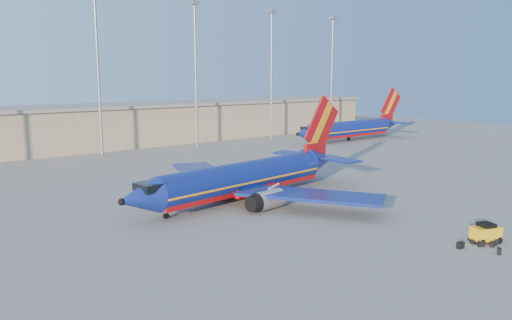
% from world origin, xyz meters
% --- Properties ---
extents(ground, '(220.00, 220.00, 0.00)m').
position_xyz_m(ground, '(0.00, 0.00, 0.00)').
color(ground, slate).
rests_on(ground, ground).
extents(terminal_building, '(122.00, 16.00, 8.50)m').
position_xyz_m(terminal_building, '(10.00, 58.00, 4.32)').
color(terminal_building, gray).
rests_on(terminal_building, ground).
extents(light_mast_row, '(101.60, 1.60, 28.65)m').
position_xyz_m(light_mast_row, '(5.00, 46.00, 17.55)').
color(light_mast_row, gray).
rests_on(light_mast_row, ground).
extents(aircraft_main, '(34.25, 32.79, 11.61)m').
position_xyz_m(aircraft_main, '(-4.53, 4.78, 2.48)').
color(aircraft_main, navy).
rests_on(aircraft_main, ground).
extents(aircraft_second, '(34.21, 13.34, 11.59)m').
position_xyz_m(aircraft_second, '(46.65, 32.26, 2.66)').
color(aircraft_second, navy).
rests_on(aircraft_second, ground).
extents(baggage_tug, '(2.76, 2.21, 1.73)m').
position_xyz_m(baggage_tug, '(1.50, -20.28, 0.90)').
color(baggage_tug, gold).
rests_on(baggage_tug, ground).
extents(luggage_pile, '(4.27, 3.17, 0.53)m').
position_xyz_m(luggage_pile, '(0.51, -20.65, 0.23)').
color(luggage_pile, black).
rests_on(luggage_pile, ground).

